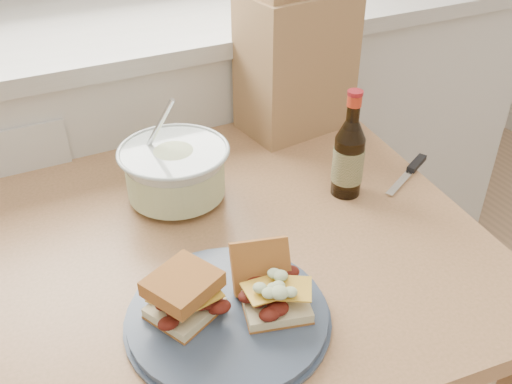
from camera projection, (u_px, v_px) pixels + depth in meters
name	position (u px, v px, depth m)	size (l,w,h in m)	color
cabinet_run	(140.00, 169.00, 1.73)	(2.50, 0.64, 0.94)	silver
dining_table	(238.00, 269.00, 1.14)	(0.96, 0.96, 0.73)	tan
plate	(228.00, 316.00, 0.88)	(0.31, 0.31, 0.02)	#3B495F
sandwich_left	(184.00, 295.00, 0.85)	(0.13, 0.12, 0.07)	beige
sandwich_right	(271.00, 286.00, 0.88)	(0.12, 0.16, 0.08)	beige
coleslaw_bowl	(176.00, 174.00, 1.13)	(0.22, 0.22, 0.22)	silver
beer_bottle	(349.00, 157.00, 1.13)	(0.06, 0.06, 0.23)	black
knife	(413.00, 168.00, 1.24)	(0.17, 0.10, 0.01)	silver
paper_bag	(296.00, 63.00, 1.33)	(0.25, 0.16, 0.33)	#A47F4F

